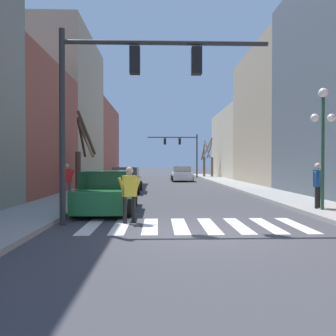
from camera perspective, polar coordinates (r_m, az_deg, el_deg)
ground_plane at (r=9.07m, az=5.46°, el=-11.35°), size 240.00×240.00×0.00m
building_row_left at (r=27.02m, az=-21.13°, el=8.55°), size 6.00×46.55×13.12m
building_row_right at (r=26.84m, az=23.00°, el=9.04°), size 6.00×46.32×12.79m
crosswalk_stripes at (r=10.19m, az=4.64°, el=-9.97°), size 6.75×2.60×0.01m
traffic_signal_near at (r=10.56m, az=-7.85°, el=14.37°), size 6.49×0.28×6.05m
traffic_signal_far at (r=43.63m, az=2.49°, el=3.83°), size 6.67×0.28×5.76m
street_lamp_right_corner at (r=13.80m, az=25.38°, el=6.93°), size 0.95×0.36×4.61m
car_parked_left_far at (r=35.05m, az=2.38°, el=-1.07°), size 2.20×4.67×1.59m
car_driving_away_lane at (r=21.84m, az=-7.28°, el=-2.16°), size 1.96×4.66×1.66m
car_driving_toward_lane at (r=13.29m, az=-10.47°, el=-4.16°), size 2.15×4.69×1.62m
pedestrian_waiting_at_curb at (r=14.12m, az=24.63°, el=-2.13°), size 0.58×0.63×1.78m
pedestrian_near_right_corner at (r=10.53m, az=-6.73°, el=-3.80°), size 0.75×0.39×1.80m
pedestrian_crossing_street at (r=16.71m, az=-17.22°, el=-1.70°), size 0.67×0.50×1.75m
street_tree_left_mid at (r=43.88m, az=7.37°, el=1.55°), size 1.64×3.31×5.18m
street_tree_left_far at (r=44.48m, az=6.38°, el=1.31°), size 0.90×2.85×4.89m
street_tree_right_far at (r=20.50m, az=-14.85°, el=2.37°), size 1.42×3.29×4.96m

